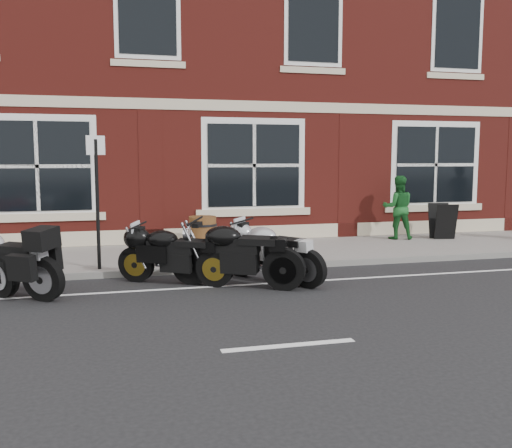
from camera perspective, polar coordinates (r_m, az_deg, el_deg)
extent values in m
plane|color=black|center=(9.54, -2.24, -6.44)|extent=(80.00, 80.00, 0.00)
cube|color=slate|center=(12.42, -5.19, -3.11)|extent=(30.00, 3.00, 0.12)
cube|color=slate|center=(10.89, -3.84, -4.48)|extent=(30.00, 0.16, 0.12)
cube|color=maroon|center=(20.05, -9.04, 17.62)|extent=(24.00, 12.00, 12.00)
cylinder|color=black|center=(9.23, -20.35, -5.11)|extent=(0.65, 0.51, 0.70)
cube|color=black|center=(9.72, -24.24, -2.48)|extent=(0.86, 0.71, 0.24)
cube|color=black|center=(9.41, -22.36, -2.14)|extent=(0.65, 0.57, 0.11)
cylinder|color=black|center=(9.71, -24.04, -4.69)|extent=(0.61, 0.58, 0.70)
cylinder|color=black|center=(10.20, -11.80, -3.89)|extent=(0.62, 0.43, 0.64)
cylinder|color=black|center=(9.62, -4.07, -4.39)|extent=(0.62, 0.43, 0.64)
cube|color=black|center=(9.85, -8.34, -2.18)|extent=(0.81, 0.61, 0.22)
ellipsoid|color=black|center=(9.89, -9.15, -1.45)|extent=(0.67, 0.59, 0.32)
cube|color=black|center=(9.68, -6.18, -1.82)|extent=(0.61, 0.50, 0.10)
cylinder|color=black|center=(10.43, -1.42, -3.47)|extent=(0.49, 0.61, 0.66)
cylinder|color=black|center=(9.54, 5.38, -4.45)|extent=(0.49, 0.61, 0.66)
cube|color=black|center=(9.94, 1.60, -1.93)|extent=(0.68, 0.81, 0.23)
ellipsoid|color=#9FA0A4|center=(10.02, 0.91, -1.15)|extent=(0.64, 0.68, 0.33)
cube|color=black|center=(9.69, 3.52, -1.68)|extent=(0.55, 0.61, 0.10)
cylinder|color=black|center=(9.83, -6.35, -3.99)|extent=(0.69, 0.48, 0.71)
cylinder|color=black|center=(9.36, 2.86, -4.49)|extent=(0.69, 0.48, 0.71)
cube|color=black|center=(9.52, -2.19, -2.00)|extent=(0.90, 0.67, 0.24)
ellipsoid|color=black|center=(9.55, -3.14, -1.17)|extent=(0.74, 0.65, 0.35)
cube|color=black|center=(9.38, 0.39, -1.57)|extent=(0.67, 0.55, 0.11)
imported|color=#185621|center=(14.74, 14.02, 1.61)|extent=(0.92, 0.81, 1.59)
cylinder|color=#522E15|center=(12.96, -5.36, -0.82)|extent=(0.62, 0.62, 0.72)
cylinder|color=black|center=(12.99, -5.36, -1.58)|extent=(0.65, 0.65, 0.05)
cylinder|color=black|center=(12.94, -5.37, -0.06)|extent=(0.65, 0.65, 0.05)
cylinder|color=black|center=(10.77, -15.57, 1.85)|extent=(0.06, 0.06, 2.37)
cube|color=silver|center=(10.74, -15.76, 7.59)|extent=(0.33, 0.14, 0.34)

